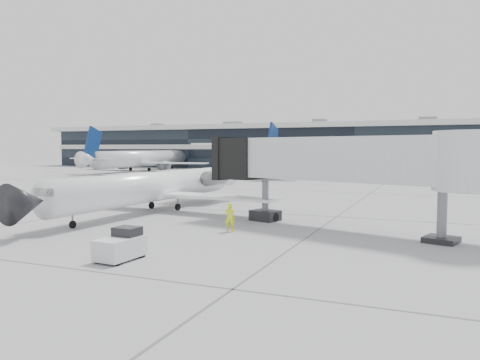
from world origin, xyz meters
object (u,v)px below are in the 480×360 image
at_px(regional_jet, 157,185).
at_px(ramp_worker, 230,217).
at_px(baggage_tug, 121,246).
at_px(jet_bridge, 355,160).

height_order(regional_jet, ramp_worker, regional_jet).
bearing_deg(ramp_worker, baggage_tug, 68.05).
bearing_deg(jet_bridge, baggage_tug, -110.12).
bearing_deg(baggage_tug, jet_bridge, 56.40).
bearing_deg(ramp_worker, regional_jet, -44.77).
bearing_deg(regional_jet, jet_bridge, -8.37).
relative_size(regional_jet, ramp_worker, 14.77).
bearing_deg(ramp_worker, jet_bridge, -167.05).
xyz_separation_m(regional_jet, jet_bridge, (16.90, -3.44, 2.39)).
xyz_separation_m(jet_bridge, ramp_worker, (-7.26, -3.14, -3.63)).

